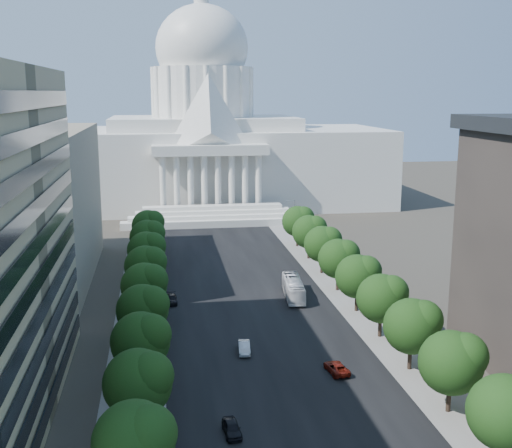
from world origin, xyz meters
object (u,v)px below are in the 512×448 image
car_silver (244,348)px  city_bus (293,288)px  car_red (337,368)px  car_dark_a (232,428)px  car_dark_b (171,299)px

car_silver → city_bus: size_ratio=0.37×
car_silver → car_red: (11.38, -8.63, -0.08)m
car_dark_a → car_silver: bearing=74.6°
car_dark_b → city_bus: city_bus is taller
car_red → city_bus: bearing=-98.9°
car_red → car_dark_b: (-21.32, 32.62, 0.01)m
car_silver → city_bus: (12.30, 23.82, 1.00)m
car_dark_a → car_silver: (4.36, 22.25, 0.03)m
car_red → car_dark_b: car_dark_b is taller
car_dark_b → city_bus: bearing=-1.5°
city_bus → car_red: bearing=-86.4°
city_bus → car_silver: bearing=-112.0°
car_dark_a → city_bus: (16.66, 46.08, 1.03)m
car_dark_a → city_bus: size_ratio=0.34×
car_silver → city_bus: city_bus is taller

